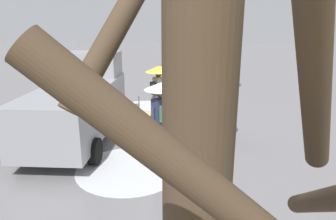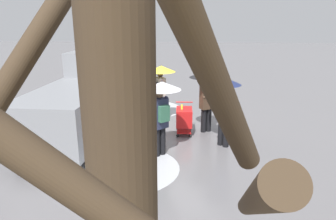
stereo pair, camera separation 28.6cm
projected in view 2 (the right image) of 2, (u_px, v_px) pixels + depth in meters
name	position (u px, v px, depth m)	size (l,w,h in m)	color
ground_plane	(183.00, 133.00, 10.37)	(90.00, 90.00, 0.00)	slate
slush_patch_near_cluster	(127.00, 168.00, 7.92)	(2.73, 2.73, 0.01)	silver
slush_patch_under_van	(148.00, 109.00, 13.22)	(2.90, 2.90, 0.01)	silver
cargo_van_parked_right	(81.00, 102.00, 9.80)	(2.21, 5.34, 2.60)	gray
shopping_cart_vendor	(184.00, 118.00, 10.17)	(0.59, 0.85, 1.04)	red
hand_dolly_boxes	(145.00, 122.00, 9.94)	(0.54, 0.71, 1.32)	#515156
pedestrian_pink_side	(224.00, 95.00, 8.97)	(1.04, 1.04, 2.15)	black
pedestrian_black_side	(206.00, 87.00, 10.10)	(1.04, 1.04, 2.15)	black
pedestrian_white_side	(161.00, 101.00, 8.30)	(1.04, 1.04, 2.15)	black
pedestrian_far_side	(161.00, 80.00, 11.25)	(1.04, 1.04, 2.15)	black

